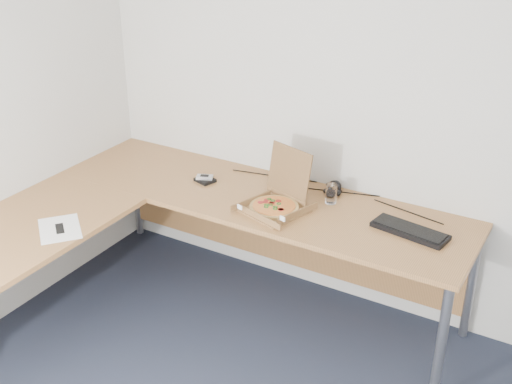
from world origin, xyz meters
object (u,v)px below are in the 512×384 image
Objects in this scene: desk at (170,217)px; keyboard at (410,231)px; drinking_glass at (331,194)px; wallet at (205,180)px; pizza_box at (276,204)px.

keyboard is at bearing 20.19° from desk.
keyboard is (0.50, -0.11, -0.04)m from drinking_glass.
desk is 1.30m from keyboard.
desk is at bearing -150.49° from keyboard.
drinking_glass is 0.79m from wallet.
wallet is at bearing -173.89° from pizza_box.
pizza_box is at bearing 33.93° from desk.
pizza_box reaches higher than keyboard.
drinking_glass is (0.23, 0.23, 0.02)m from pizza_box.
wallet is (-0.55, 0.11, -0.03)m from pizza_box.
drinking_glass is at bearing 176.82° from keyboard.
keyboard is (0.73, 0.12, -0.02)m from pizza_box.
wallet is at bearing 97.93° from desk.
keyboard is at bearing -12.51° from drinking_glass.
keyboard is 3.57× the size of wallet.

